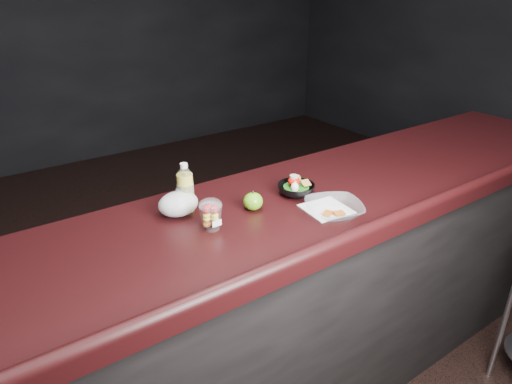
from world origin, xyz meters
TOP-DOWN VIEW (x-y plane):
  - counter at (0.00, 0.30)m, footprint 4.06×0.71m
  - lemonade_bottle at (-0.18, 0.47)m, footprint 0.06×0.06m
  - fruit_cup at (-0.17, 0.29)m, footprint 0.08×0.08m
  - green_apple at (0.03, 0.33)m, footprint 0.07×0.07m
  - plastic_bag at (-0.21, 0.45)m, footprint 0.15×0.12m
  - snack_bowl at (0.24, 0.33)m, footprint 0.19×0.19m
  - takeout_bowl at (0.24, 0.12)m, footprint 0.27×0.27m
  - paper_napkin at (0.26, 0.17)m, footprint 0.18×0.18m

SIDE VIEW (x-z plane):
  - counter at x=0.00m, z-range 0.00..1.02m
  - paper_napkin at x=0.26m, z-range 1.02..1.02m
  - takeout_bowl at x=0.24m, z-range 1.02..1.07m
  - snack_bowl at x=0.24m, z-range 1.01..1.09m
  - green_apple at x=0.03m, z-range 1.02..1.09m
  - plastic_bag at x=-0.21m, z-range 1.01..1.12m
  - fruit_cup at x=-0.17m, z-range 1.02..1.14m
  - lemonade_bottle at x=-0.18m, z-range 1.00..1.19m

